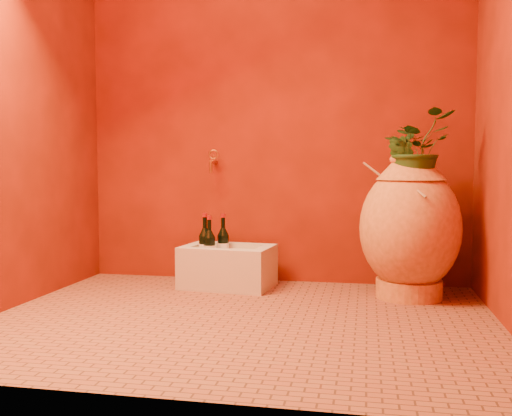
% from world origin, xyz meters
% --- Properties ---
extents(floor, '(2.50, 2.50, 0.00)m').
position_xyz_m(floor, '(0.00, 0.00, 0.00)').
color(floor, brown).
rests_on(floor, ground).
extents(wall_back, '(2.50, 0.02, 2.50)m').
position_xyz_m(wall_back, '(0.00, 1.00, 1.25)').
color(wall_back, '#581405').
rests_on(wall_back, ground).
extents(wall_left, '(0.02, 2.00, 2.50)m').
position_xyz_m(wall_left, '(-1.25, 0.00, 1.25)').
color(wall_left, '#581405').
rests_on(wall_left, ground).
extents(amphora, '(0.71, 0.71, 0.82)m').
position_xyz_m(amphora, '(0.85, 0.65, 0.41)').
color(amphora, '#D6863C').
rests_on(amphora, floor).
extents(stone_basin, '(0.59, 0.43, 0.26)m').
position_xyz_m(stone_basin, '(-0.25, 0.74, 0.12)').
color(stone_basin, beige).
rests_on(stone_basin, floor).
extents(wine_bottle_a, '(0.08, 0.08, 0.32)m').
position_xyz_m(wine_bottle_a, '(-0.39, 0.72, 0.26)').
color(wine_bottle_a, black).
rests_on(wine_bottle_a, stone_basin).
extents(wine_bottle_b, '(0.08, 0.08, 0.31)m').
position_xyz_m(wine_bottle_b, '(-0.36, 0.70, 0.25)').
color(wine_bottle_b, black).
rests_on(wine_bottle_b, stone_basin).
extents(wine_bottle_c, '(0.08, 0.08, 0.31)m').
position_xyz_m(wine_bottle_c, '(-0.30, 0.81, 0.25)').
color(wine_bottle_c, black).
rests_on(wine_bottle_c, stone_basin).
extents(wall_tap, '(0.07, 0.14, 0.15)m').
position_xyz_m(wall_tap, '(-0.39, 0.92, 0.80)').
color(wall_tap, '#9D6424').
rests_on(wall_tap, wall_back).
extents(plant_main, '(0.52, 0.51, 0.44)m').
position_xyz_m(plant_main, '(0.87, 0.64, 0.86)').
color(plant_main, '#1C4117').
rests_on(plant_main, amphora).
extents(plant_side, '(0.22, 0.23, 0.32)m').
position_xyz_m(plant_side, '(0.79, 0.63, 0.76)').
color(plant_side, '#1C4117').
rests_on(plant_side, amphora).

